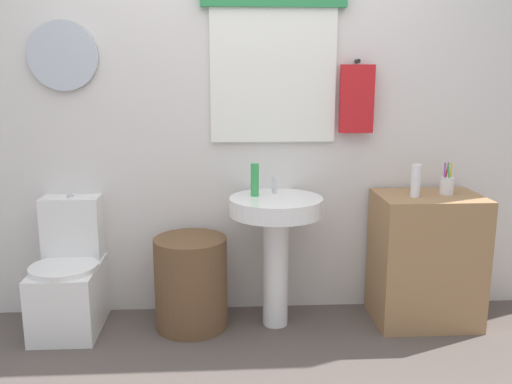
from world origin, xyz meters
The scene contains 9 objects.
back_wall centered at (0.00, 1.15, 1.31)m, with size 4.40×0.18×2.60m.
toilet centered at (-1.01, 0.89, 0.29)m, with size 0.38×0.51×0.78m.
laundry_hamper centered at (-0.30, 0.85, 0.27)m, with size 0.43×0.43×0.55m, color brown.
pedestal_sink centered at (0.20, 0.85, 0.60)m, with size 0.54×0.54×0.78m.
faucet centered at (0.20, 0.97, 0.83)m, with size 0.03×0.03×0.10m, color silver.
wooden_cabinet centered at (1.10, 0.85, 0.39)m, with size 0.60×0.44×0.78m, color #9E754C.
soap_bottle centered at (0.08, 0.90, 0.88)m, with size 0.05×0.05×0.19m, color green.
lotion_bottle centered at (1.00, 0.81, 0.88)m, with size 0.05×0.05×0.19m, color white.
toothbrush_cup centered at (1.21, 0.87, 0.84)m, with size 0.08×0.08×0.19m.
Camera 1 is at (-0.09, -2.17, 1.47)m, focal length 38.08 mm.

